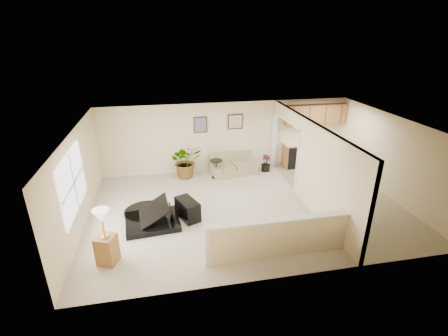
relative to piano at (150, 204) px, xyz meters
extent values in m
plane|color=#C1B096|center=(2.76, 0.25, -0.55)|extent=(9.00, 9.00, 0.00)
cube|color=beige|center=(2.76, 3.25, 0.70)|extent=(9.00, 0.04, 2.50)
cube|color=beige|center=(2.76, -2.75, 0.70)|extent=(9.00, 0.04, 2.50)
cube|color=beige|center=(-1.74, 0.25, 0.70)|extent=(0.04, 6.00, 2.50)
cube|color=beige|center=(7.26, 0.25, 0.70)|extent=(0.04, 6.00, 2.50)
cube|color=silver|center=(2.76, 0.25, 1.95)|extent=(9.00, 6.00, 0.04)
cube|color=#948B64|center=(5.91, 0.25, -0.55)|extent=(2.70, 6.00, 0.01)
cube|color=beige|center=(4.56, -0.95, 0.70)|extent=(0.12, 3.60, 2.50)
cube|color=beige|center=(4.56, 2.03, 1.75)|extent=(0.12, 2.35, 0.40)
cube|color=beige|center=(2.91, -2.05, -0.08)|extent=(3.30, 0.12, 0.95)
cube|color=white|center=(2.91, -2.05, 0.41)|extent=(3.40, 0.22, 0.05)
cube|color=white|center=(1.26, -2.05, -0.05)|extent=(0.14, 0.14, 1.00)
cube|color=white|center=(-1.73, -0.25, 0.90)|extent=(0.05, 2.15, 1.45)
cube|color=#3D2B16|center=(1.81, 3.23, 1.20)|extent=(0.48, 0.03, 0.58)
cube|color=#7F5166|center=(1.81, 3.21, 1.20)|extent=(0.40, 0.01, 0.50)
cube|color=#3D2B16|center=(3.06, 3.23, 1.25)|extent=(0.55, 0.03, 0.55)
cube|color=white|center=(3.06, 3.21, 1.25)|extent=(0.46, 0.01, 0.46)
cube|color=olive|center=(6.06, 2.95, -0.10)|extent=(2.30, 0.60, 0.90)
cube|color=silver|center=(6.06, 2.95, 0.37)|extent=(2.36, 0.65, 0.04)
cube|color=black|center=(5.26, 2.95, -0.12)|extent=(0.60, 0.60, 0.84)
cube|color=olive|center=(6.06, 3.07, 1.40)|extent=(2.30, 0.35, 0.75)
cube|color=black|center=(0.04, -0.13, 0.19)|extent=(1.49, 1.32, 0.29)
cylinder|color=black|center=(-0.11, 0.40, 0.19)|extent=(1.19, 1.19, 0.29)
cube|color=silver|center=(0.86, -0.13, 0.15)|extent=(0.30, 0.97, 0.02)
cube|color=black|center=(-0.06, -0.04, 0.45)|extent=(1.19, 1.20, 0.65)
cube|color=black|center=(1.00, 0.00, -0.28)|extent=(0.69, 0.91, 0.54)
cube|color=tan|center=(2.89, 2.77, -0.33)|extent=(1.72, 1.16, 0.44)
cube|color=tan|center=(2.89, 3.12, 0.13)|extent=(1.60, 0.49, 0.47)
cube|color=tan|center=(2.20, 2.77, -0.02)|extent=(0.35, 0.92, 0.17)
cube|color=tan|center=(3.59, 2.77, -0.02)|extent=(0.35, 0.92, 0.17)
cylinder|color=black|center=(2.23, 2.51, -0.54)|extent=(0.33, 0.33, 0.03)
cylinder|color=black|center=(2.23, 2.51, -0.23)|extent=(0.03, 0.03, 0.63)
cylinder|color=black|center=(2.23, 2.51, 0.09)|extent=(0.45, 0.45, 0.03)
cylinder|color=black|center=(1.20, 2.78, -0.43)|extent=(0.35, 0.35, 0.24)
imported|color=#154816|center=(1.20, 2.78, 0.05)|extent=(1.27, 1.16, 1.21)
cylinder|color=black|center=(4.12, 2.74, -0.44)|extent=(0.32, 0.32, 0.22)
imported|color=#154816|center=(4.12, 2.74, -0.24)|extent=(0.40, 0.40, 0.62)
cube|color=olive|center=(-0.92, -1.54, -0.21)|extent=(0.51, 0.51, 0.68)
cylinder|color=#CB8643|center=(-0.92, -1.54, 0.14)|extent=(0.18, 0.18, 0.02)
cylinder|color=#CB8643|center=(-0.92, -1.54, 0.37)|extent=(0.03, 0.03, 0.45)
cone|color=beige|center=(-0.92, -1.54, 0.65)|extent=(0.36, 0.36, 0.29)
camera|label=1|loc=(0.49, -7.81, 4.24)|focal=26.00mm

